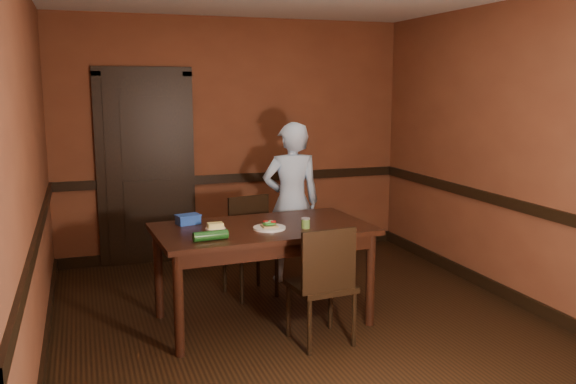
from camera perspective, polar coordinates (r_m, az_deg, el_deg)
floor at (r=5.19m, az=1.28°, el=-12.14°), size 4.00×4.50×0.01m
wall_back at (r=6.99m, az=-5.05°, el=4.97°), size 4.00×0.02×2.70m
wall_front at (r=2.87m, az=17.02°, el=-2.56°), size 4.00×0.02×2.70m
wall_left at (r=4.57m, az=-22.96°, el=1.60°), size 0.02×4.50×2.70m
wall_right at (r=5.84m, az=20.13°, el=3.43°), size 0.02×4.50×2.70m
dado_back at (r=7.03m, az=-4.96°, el=1.30°), size 4.00×0.03×0.10m
dado_left at (r=4.65m, az=-22.40°, el=-3.89°), size 0.03×4.50×0.10m
dado_right at (r=5.89m, az=19.75°, el=-0.92°), size 0.03×4.50×0.10m
baseboard_back at (r=7.20m, az=-4.86°, el=-5.32°), size 4.00×0.03×0.12m
baseboard_left at (r=4.90m, az=-21.74°, el=-13.47°), size 0.03×4.50×0.12m
baseboard_right at (r=6.10m, az=19.29°, el=-8.69°), size 0.03×4.50×0.12m
door at (r=6.82m, az=-13.14°, el=2.43°), size 1.05×0.07×2.20m
dining_table at (r=5.10m, az=-2.39°, el=-7.69°), size 1.79×1.07×0.81m
chair_far at (r=5.73m, az=-3.57°, el=-5.20°), size 0.50×0.50×0.91m
chair_near at (r=4.69m, az=3.09°, el=-8.53°), size 0.47×0.47×0.93m
person at (r=6.08m, az=0.32°, el=-0.98°), size 0.62×0.43×1.60m
sandwich_plate at (r=4.89m, az=-1.76°, el=-3.27°), size 0.26×0.26×0.07m
sauce_jar at (r=4.92m, az=1.66°, el=-2.92°), size 0.07×0.07×0.08m
cheese_saucer at (r=4.92m, az=-6.81°, el=-3.24°), size 0.16×0.16×0.05m
food_tub at (r=5.12m, az=-9.33°, el=-2.54°), size 0.22×0.17×0.08m
wrapped_veg at (r=4.57m, az=-7.26°, el=-4.07°), size 0.27×0.10×0.07m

